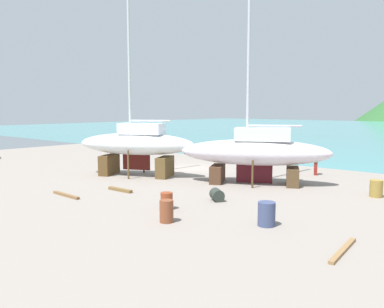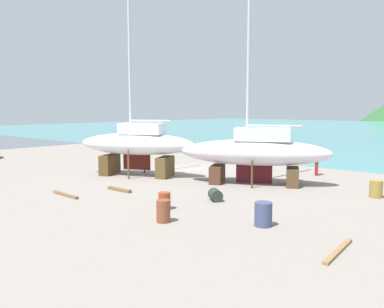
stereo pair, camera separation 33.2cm
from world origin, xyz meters
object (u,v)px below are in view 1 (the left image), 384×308
Objects in this scene: sailboat_small_center at (255,151)px; barrel_tipped_center at (217,195)px; worker at (316,162)px; sailboat_far_slipway at (137,144)px; barrel_by_slipway at (376,189)px; barrel_ochre at (267,214)px; barrel_tar_black at (166,211)px; barrel_rust_mid at (167,201)px.

barrel_tipped_center is at bearing 73.04° from sailboat_small_center.
sailboat_small_center is 5.70m from worker.
sailboat_far_slipway is at bearing -7.91° from sailboat_small_center.
sailboat_far_slipway reaches higher than barrel_by_slipway.
sailboat_small_center is 1.18× the size of sailboat_far_slipway.
worker is 2.00× the size of barrel_by_slipway.
barrel_ochre is (12.50, -4.43, -1.67)m from sailboat_far_slipway.
barrel_tar_black is at bearing 119.43° from sailboat_far_slipway.
barrel_rust_mid is 2.91m from barrel_tipped_center.
barrel_ochre is (4.94, -7.14, -1.50)m from sailboat_small_center.
barrel_tipped_center is 0.86× the size of barrel_tar_black.
barrel_rust_mid is 0.87× the size of barrel_by_slipway.
worker is 2.29× the size of barrel_tipped_center.
barrel_rust_mid is 1.00× the size of barrel_tipped_center.
barrel_tipped_center is at bearing 76.09° from barrel_rust_mid.
barrel_rust_mid is at bearing -171.38° from barrel_ochre.
sailboat_far_slipway is 7.56× the size of worker.
barrel_tar_black reaches higher than barrel_tipped_center.
worker is 13.02m from barrel_ochre.
sailboat_small_center reaches higher than worker.
worker reaches higher than barrel_ochre.
worker is at bearing -163.08° from sailboat_far_slipway.
barrel_ochre is at bearing 97.10° from sailboat_small_center.
sailboat_small_center is 8.90× the size of worker.
barrel_tar_black reaches higher than barrel_by_slipway.
sailboat_far_slipway is 15.10× the size of barrel_by_slipway.
barrel_tipped_center is at bearing 139.80° from sailboat_far_slipway.
barrel_ochre is (3.46, -12.54, -0.45)m from worker.
barrel_ochre is at bearing 8.62° from barrel_rust_mid.
sailboat_small_center is 6.89m from barrel_by_slipway.
sailboat_far_slipway is 12.21m from worker.
sailboat_far_slipway is 14.81× the size of barrel_tar_black.
sailboat_small_center is at bearing 124.68° from barrel_ochre.
worker is 2.29× the size of barrel_rust_mid.
barrel_by_slipway is (4.99, 10.25, -0.01)m from barrel_tar_black.
barrel_by_slipway is (5.17, -4.46, -0.48)m from worker.
barrel_rust_mid is at bearing 64.19° from sailboat_small_center.
sailboat_far_slipway reaches higher than barrel_tipped_center.
barrel_tipped_center is at bearing -121.33° from worker.
barrel_by_slipway reaches higher than barrel_tipped_center.
sailboat_small_center is 17.78× the size of barrel_by_slipway.
barrel_by_slipway is 8.26m from barrel_ochre.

